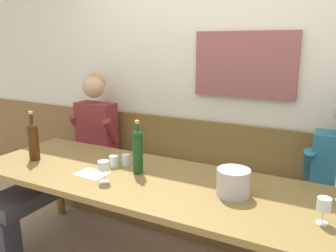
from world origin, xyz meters
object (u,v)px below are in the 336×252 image
wine_glass_by_bottle (104,167)px  water_tumbler_left (126,160)px  ice_bucket (233,182)px  wall_bench (199,199)px  wine_bottle_clear_water (138,150)px  dining_table (158,189)px  water_tumbler_right (114,161)px  wine_glass_center_front (324,205)px  wine_bottle_green_tall (33,140)px  person_center_left_seat (71,153)px

wine_glass_by_bottle → water_tumbler_left: bearing=98.4°
ice_bucket → wine_glass_by_bottle: size_ratio=1.38×
wall_bench → wine_bottle_clear_water: wine_bottle_clear_water is taller
ice_bucket → dining_table: bearing=-179.0°
dining_table → water_tumbler_right: size_ratio=32.35×
ice_bucket → wine_glass_center_front: 0.50m
wine_bottle_clear_water → water_tumbler_right: size_ratio=4.48×
wine_bottle_clear_water → wine_glass_by_bottle: size_ratio=2.63×
wall_bench → water_tumbler_left: 0.85m
ice_bucket → wine_bottle_clear_water: (-0.68, 0.03, 0.09)m
wine_bottle_clear_water → water_tumbler_right: 0.25m
wall_bench → wine_bottle_green_tall: 1.45m
person_center_left_seat → wine_bottle_clear_water: (0.91, -0.30, 0.25)m
wall_bench → water_tumbler_right: bearing=-121.1°
dining_table → water_tumbler_right: bearing=171.0°
dining_table → water_tumbler_left: size_ratio=31.67×
wine_glass_by_bottle → wall_bench: bearing=72.4°
wine_bottle_green_tall → wine_glass_center_front: bearing=-0.1°
wine_bottle_clear_water → water_tumbler_left: bearing=153.4°
wine_glass_center_front → person_center_left_seat: bearing=168.0°
water_tumbler_left → wine_bottle_green_tall: bearing=-162.7°
wine_bottle_clear_water → wall_bench: bearing=75.3°
water_tumbler_left → water_tumbler_right: bearing=-137.7°
person_center_left_seat → wine_glass_by_bottle: 0.98m
ice_bucket → water_tumbler_left: (-0.84, 0.11, -0.04)m
wine_bottle_clear_water → wine_glass_center_front: 1.18m
dining_table → ice_bucket: size_ratio=13.72×
wine_bottle_green_tall → wine_glass_by_bottle: 0.75m
water_tumbler_left → water_tumbler_right: 0.09m
wine_bottle_green_tall → water_tumbler_left: wine_bottle_green_tall is taller
wall_bench → wine_bottle_clear_water: (-0.18, -0.68, 0.61)m
dining_table → wine_bottle_green_tall: bearing=-174.7°
person_center_left_seat → wall_bench: bearing=19.2°
wine_glass_by_bottle → ice_bucket: bearing=14.0°
wall_bench → wine_glass_center_front: wall_bench is taller
wall_bench → wine_glass_center_front: 1.40m
ice_bucket → wine_bottle_green_tall: 1.54m
wine_glass_center_front → water_tumbler_left: (-1.33, 0.22, -0.06)m
wall_bench → dining_table: bearing=-90.0°
wall_bench → wine_glass_center_front: size_ratio=21.70×
wine_glass_center_front → wall_bench: bearing=140.4°
wall_bench → dining_table: 0.82m
person_center_left_seat → wine_bottle_clear_water: size_ratio=3.56×
wall_bench → dining_table: wall_bench is taller
ice_bucket → wine_bottle_green_tall: bearing=-176.2°
water_tumbler_right → dining_table: bearing=-9.0°
wall_bench → person_center_left_seat: person_center_left_seat is taller
wall_bench → ice_bucket: (0.50, -0.72, 0.53)m
dining_table → person_center_left_seat: person_center_left_seat is taller
dining_table → wine_glass_by_bottle: bearing=-146.7°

